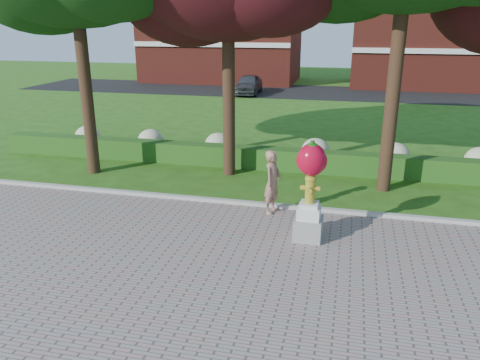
% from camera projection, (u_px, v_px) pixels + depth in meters
% --- Properties ---
extents(ground, '(100.00, 100.00, 0.00)m').
position_uv_depth(ground, '(246.00, 253.00, 11.50)').
color(ground, '#2A5415').
rests_on(ground, ground).
extents(curb, '(40.00, 0.18, 0.15)m').
position_uv_depth(curb, '(268.00, 205.00, 14.24)').
color(curb, '#ADADA5').
rests_on(curb, ground).
extents(lawn_hedge, '(24.00, 0.70, 0.80)m').
position_uv_depth(lawn_hedge, '(287.00, 159.00, 17.82)').
color(lawn_hedge, '#1A4E16').
rests_on(lawn_hedge, ground).
extents(hydrangea_row, '(20.10, 1.10, 0.99)m').
position_uv_depth(hydrangea_row, '(305.00, 150.00, 18.57)').
color(hydrangea_row, '#A3A67F').
rests_on(hydrangea_row, ground).
extents(street, '(50.00, 8.00, 0.02)m').
position_uv_depth(street, '(323.00, 92.00, 37.28)').
color(street, black).
rests_on(street, ground).
extents(building_left, '(14.00, 8.00, 7.00)m').
position_uv_depth(building_left, '(222.00, 43.00, 43.88)').
color(building_left, maroon).
rests_on(building_left, ground).
extents(building_right, '(12.00, 8.00, 6.40)m').
position_uv_depth(building_right, '(424.00, 48.00, 40.03)').
color(building_right, maroon).
rests_on(building_right, ground).
extents(hydrant_sculpture, '(0.76, 0.73, 2.61)m').
position_uv_depth(hydrant_sculpture, '(310.00, 188.00, 11.72)').
color(hydrant_sculpture, gray).
rests_on(hydrant_sculpture, walkway).
extents(woman, '(0.61, 0.78, 1.88)m').
position_uv_depth(woman, '(272.00, 182.00, 13.54)').
color(woman, '#9E705A').
rests_on(woman, walkway).
extents(parked_car, '(1.94, 4.44, 1.49)m').
position_uv_depth(parked_car, '(249.00, 84.00, 36.23)').
color(parked_car, '#393B40').
rests_on(parked_car, street).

